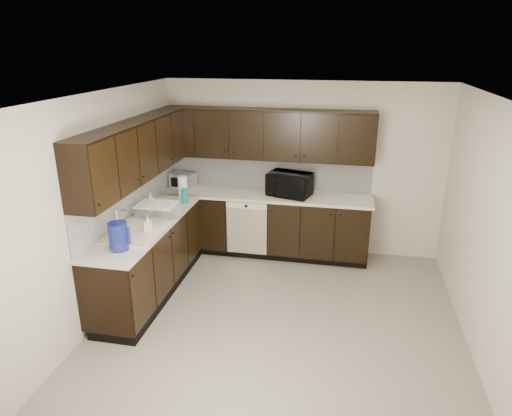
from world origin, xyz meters
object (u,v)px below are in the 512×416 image
(microwave, at_px, (289,184))
(toaster_oven, at_px, (183,180))
(blue_pitcher, at_px, (118,236))
(sink, at_px, (136,237))
(storage_bin, at_px, (157,211))

(microwave, distance_m, toaster_oven, 1.61)
(toaster_oven, height_order, blue_pitcher, blue_pitcher)
(sink, distance_m, microwave, 2.30)
(blue_pitcher, bearing_deg, storage_bin, 77.75)
(sink, bearing_deg, toaster_oven, 92.23)
(toaster_oven, distance_m, blue_pitcher, 2.24)
(sink, distance_m, toaster_oven, 1.78)
(microwave, xyz_separation_m, blue_pitcher, (-1.50, -2.15, -0.01))
(sink, bearing_deg, blue_pitcher, -85.04)
(microwave, height_order, blue_pitcher, microwave)
(storage_bin, bearing_deg, sink, -97.74)
(microwave, xyz_separation_m, toaster_oven, (-1.61, 0.09, -0.06))
(sink, height_order, storage_bin, sink)
(toaster_oven, xyz_separation_m, storage_bin, (0.14, -1.29, -0.02))
(microwave, height_order, storage_bin, microwave)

